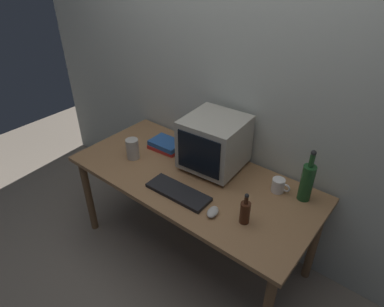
% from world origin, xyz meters
% --- Properties ---
extents(ground_plane, '(6.00, 6.00, 0.00)m').
position_xyz_m(ground_plane, '(0.00, 0.00, 0.00)').
color(ground_plane, gray).
extents(back_wall, '(4.00, 0.08, 2.50)m').
position_xyz_m(back_wall, '(0.00, 0.45, 1.25)').
color(back_wall, beige).
rests_on(back_wall, ground).
extents(desk, '(1.69, 0.78, 0.71)m').
position_xyz_m(desk, '(0.00, 0.00, 0.64)').
color(desk, '#9E7047').
rests_on(desk, ground).
extents(crt_monitor, '(0.41, 0.41, 0.37)m').
position_xyz_m(crt_monitor, '(0.05, 0.18, 0.91)').
color(crt_monitor, '#B2AD9E').
rests_on(crt_monitor, desk).
extents(keyboard, '(0.42, 0.16, 0.02)m').
position_xyz_m(keyboard, '(0.05, -0.20, 0.73)').
color(keyboard, black).
rests_on(keyboard, desk).
extents(computer_mouse, '(0.08, 0.11, 0.04)m').
position_xyz_m(computer_mouse, '(0.33, -0.21, 0.73)').
color(computer_mouse, beige).
rests_on(computer_mouse, desk).
extents(bottle_tall, '(0.08, 0.08, 0.35)m').
position_xyz_m(bottle_tall, '(0.67, 0.25, 0.85)').
color(bottle_tall, '#1E4C23').
rests_on(bottle_tall, desk).
extents(bottle_short, '(0.06, 0.06, 0.20)m').
position_xyz_m(bottle_short, '(0.50, -0.15, 0.79)').
color(bottle_short, '#472314').
rests_on(bottle_short, desk).
extents(book_stack, '(0.25, 0.18, 0.07)m').
position_xyz_m(book_stack, '(-0.37, 0.15, 0.75)').
color(book_stack, red).
rests_on(book_stack, desk).
extents(mug, '(0.12, 0.08, 0.09)m').
position_xyz_m(mug, '(0.52, 0.22, 0.76)').
color(mug, white).
rests_on(mug, desk).
extents(metal_canister, '(0.09, 0.09, 0.15)m').
position_xyz_m(metal_canister, '(-0.47, -0.09, 0.79)').
color(metal_canister, '#B7B2A8').
rests_on(metal_canister, desk).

